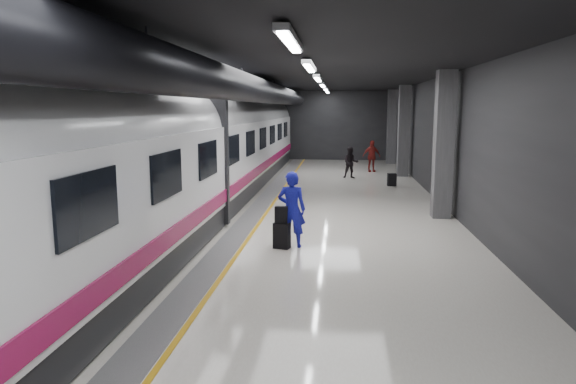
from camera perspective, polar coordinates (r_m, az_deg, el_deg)
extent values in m
plane|color=silver|center=(14.56, 0.14, -4.07)|extent=(40.00, 40.00, 0.00)
cube|color=black|center=(14.22, 0.15, 13.87)|extent=(10.00, 40.00, 0.02)
cube|color=#28282B|center=(34.15, 3.43, 7.38)|extent=(10.00, 0.02, 4.50)
cube|color=#28282B|center=(15.52, -18.62, 4.69)|extent=(0.02, 40.00, 4.50)
cube|color=#28282B|center=(14.60, 20.13, 4.35)|extent=(0.02, 40.00, 4.50)
cube|color=slate|center=(14.75, -5.09, -3.91)|extent=(0.65, 39.80, 0.01)
cube|color=gold|center=(14.68, -3.56, -3.95)|extent=(0.10, 39.80, 0.01)
cylinder|color=black|center=(14.37, -5.12, 11.59)|extent=(0.80, 38.00, 0.80)
cube|color=silver|center=(8.21, 0.26, 16.57)|extent=(0.22, 2.60, 0.10)
cube|color=silver|center=(13.17, 2.39, 13.80)|extent=(0.22, 2.60, 0.10)
cube|color=silver|center=(18.15, 3.34, 12.54)|extent=(0.22, 2.60, 0.10)
cube|color=silver|center=(23.14, 3.87, 11.82)|extent=(0.22, 2.60, 0.10)
cube|color=silver|center=(28.13, 4.22, 11.35)|extent=(0.22, 2.60, 0.10)
cube|color=silver|center=(32.13, 4.41, 11.09)|extent=(0.22, 2.60, 0.10)
cube|color=#515154|center=(16.45, 16.90, 5.00)|extent=(0.55, 0.55, 4.50)
cube|color=#515154|center=(26.32, 12.73, 6.62)|extent=(0.55, 0.55, 4.50)
cube|color=#515154|center=(32.28, 11.45, 7.11)|extent=(0.55, 0.55, 4.50)
cube|color=black|center=(15.14, -12.20, -2.41)|extent=(2.80, 38.00, 0.60)
cube|color=white|center=(14.93, -12.38, 2.86)|extent=(2.90, 38.00, 2.20)
cylinder|color=white|center=(14.86, -12.51, 6.51)|extent=(2.80, 38.00, 2.80)
cube|color=maroon|center=(14.65, -6.80, -0.26)|extent=(0.04, 38.00, 0.35)
cube|color=black|center=(14.90, -12.42, 3.82)|extent=(3.05, 0.25, 3.80)
cube|color=black|center=(6.98, -21.28, -1.33)|extent=(0.05, 1.60, 0.85)
cube|color=black|center=(9.71, -13.30, 1.88)|extent=(0.05, 1.60, 0.85)
cube|color=black|center=(12.57, -8.87, 3.64)|extent=(0.05, 1.60, 0.85)
cube|color=black|center=(15.48, -6.08, 4.73)|extent=(0.05, 1.60, 0.85)
cube|color=black|center=(18.42, -4.18, 5.47)|extent=(0.05, 1.60, 0.85)
cube|color=black|center=(21.37, -2.80, 6.01)|extent=(0.05, 1.60, 0.85)
cube|color=black|center=(24.34, -1.75, 6.41)|extent=(0.05, 1.60, 0.85)
cube|color=black|center=(27.31, -0.93, 6.72)|extent=(0.05, 1.60, 0.85)
cube|color=black|center=(30.29, -0.27, 6.97)|extent=(0.05, 1.60, 0.85)
imported|color=#1A1EC6|center=(12.48, 0.41, -1.94)|extent=(0.69, 0.46, 1.87)
cube|color=black|center=(12.47, -0.69, -4.86)|extent=(0.43, 0.33, 0.63)
cube|color=black|center=(12.36, -0.77, -2.54)|extent=(0.30, 0.17, 0.40)
imported|color=black|center=(25.16, 6.99, 3.27)|extent=(0.77, 0.62, 1.52)
imported|color=maroon|center=(27.88, 9.26, 3.95)|extent=(1.06, 0.65, 1.68)
cube|color=black|center=(22.95, 11.46, 1.36)|extent=(0.40, 0.29, 0.55)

